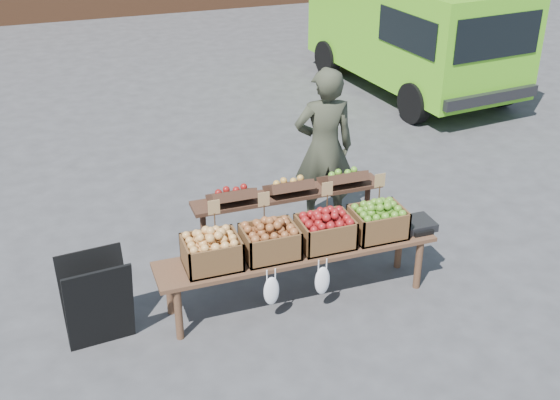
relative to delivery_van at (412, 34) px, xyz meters
name	(u,v)px	position (x,y,z in m)	size (l,w,h in m)	color
ground	(321,321)	(-4.02, -5.70, -0.99)	(80.00, 80.00, 0.00)	#414143
delivery_van	(412,34)	(0.00, 0.00, 0.00)	(2.02, 4.40, 1.97)	#61C61F
vendor	(324,148)	(-3.28, -3.93, -0.06)	(0.68, 0.44, 1.86)	#353829
chalkboard_sign	(98,302)	(-5.97, -5.32, -0.55)	(0.58, 0.32, 0.88)	black
back_table	(288,216)	(-3.94, -4.58, -0.47)	(2.10, 0.44, 1.04)	#3E2519
display_bench	(297,275)	(-4.10, -5.30, -0.70)	(2.70, 0.56, 0.57)	#533522
crate_golden_apples	(212,252)	(-4.93, -5.30, -0.28)	(0.50, 0.40, 0.28)	gold
crate_russet_pears	(270,242)	(-4.38, -5.30, -0.28)	(0.50, 0.40, 0.28)	#9D5A2F
crate_red_apples	(325,232)	(-3.83, -5.30, -0.28)	(0.50, 0.40, 0.28)	maroon
crate_green_apples	(378,222)	(-3.28, -5.30, -0.28)	(0.50, 0.40, 0.28)	#4F7F2A
weighing_scale	(416,224)	(-2.85, -5.30, -0.38)	(0.34, 0.30, 0.08)	black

